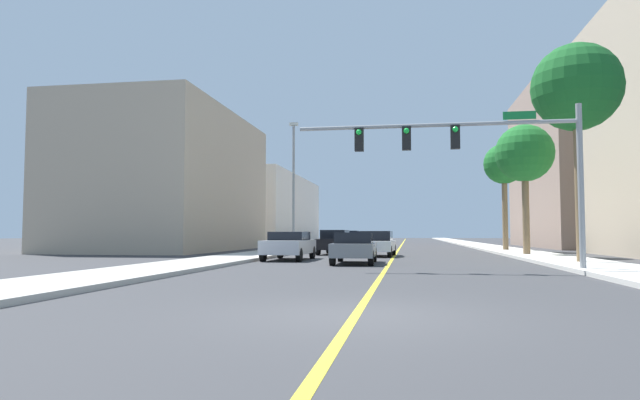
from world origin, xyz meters
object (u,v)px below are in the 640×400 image
car_black (335,242)px  palm_near (576,89)px  street_lamp (294,180)px  car_green (349,238)px  car_silver (289,245)px  car_gray (354,247)px  palm_mid (525,154)px  car_blue (357,240)px  palm_far (504,165)px  traffic_signal_mast (475,149)px  car_white (377,243)px

car_black → palm_near: bearing=-38.6°
street_lamp → car_green: street_lamp is taller
car_silver → car_gray: (3.49, -2.72, -0.04)m
palm_near → palm_mid: (-0.48, 8.18, -1.58)m
car_black → car_gray: car_black is taller
car_gray → car_black: bearing=100.9°
car_black → car_green: bearing=95.5°
palm_mid → car_blue: bearing=129.7°
car_gray → car_green: bearing=95.3°
car_black → street_lamp: bearing=153.3°
palm_far → traffic_signal_mast: bearing=-102.0°
street_lamp → car_silver: 10.17m
palm_near → car_black: 16.51m
traffic_signal_mast → car_blue: traffic_signal_mast is taller
car_white → car_gray: car_white is taller
car_blue → car_gray: 21.64m
palm_far → car_black: (-11.26, -6.52, -5.36)m
street_lamp → car_white: street_lamp is taller
palm_far → car_gray: size_ratio=1.74×
car_black → traffic_signal_mast: bearing=-62.3°
traffic_signal_mast → palm_near: (4.65, 4.37, 3.11)m
car_green → palm_mid: bearing=121.4°
car_blue → car_gray: car_blue is taller
car_blue → car_green: bearing=102.9°
palm_far → car_blue: size_ratio=1.70×
street_lamp → car_gray: bearing=-66.2°
car_gray → palm_far: bearing=60.3°
traffic_signal_mast → car_white: 12.87m
palm_far → palm_mid: bearing=-91.7°
traffic_signal_mast → car_silver: bearing=140.5°
car_silver → car_white: bearing=-128.5°
street_lamp → car_white: size_ratio=1.92×
palm_mid → car_blue: palm_mid is taller
car_silver → car_white: 6.37m
palm_mid → car_white: palm_mid is taller
palm_mid → palm_far: (0.24, 8.18, 0.37)m
traffic_signal_mast → palm_far: size_ratio=1.30×
palm_mid → car_gray: size_ratio=1.69×
street_lamp → car_green: (1.83, 17.28, -4.05)m
car_white → car_gray: (-0.52, -7.68, -0.05)m
street_lamp → car_silver: (1.74, -9.14, -4.11)m
palm_far → car_silver: size_ratio=1.70×
traffic_signal_mast → car_green: size_ratio=2.39×
palm_far → car_black: size_ratio=1.63×
palm_near → palm_mid: bearing=93.4°
street_lamp → palm_far: size_ratio=1.14×
car_gray → palm_mid: bearing=42.8°
palm_near → palm_far: (-0.25, 16.36, -1.22)m
traffic_signal_mast → palm_far: palm_far is taller
street_lamp → car_blue: bearing=71.3°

